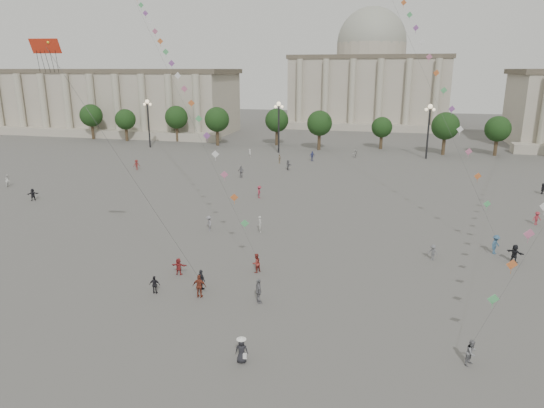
# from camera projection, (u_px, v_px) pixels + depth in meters

# --- Properties ---
(ground) EXTENTS (360.00, 360.00, 0.00)m
(ground) POSITION_uv_depth(u_px,v_px,m) (256.00, 322.00, 34.02)
(ground) COLOR #52504D
(ground) RESTS_ON ground
(hall_west) EXTENTS (84.00, 26.22, 17.20)m
(hall_west) POSITION_uv_depth(u_px,v_px,m) (92.00, 101.00, 137.08)
(hall_west) COLOR #A89E8D
(hall_west) RESTS_ON ground
(hall_central) EXTENTS (48.30, 34.30, 35.50)m
(hall_central) POSITION_uv_depth(u_px,v_px,m) (369.00, 79.00, 150.93)
(hall_central) COLOR #A89E8D
(hall_central) RESTS_ON ground
(tree_row) EXTENTS (137.12, 5.12, 8.00)m
(tree_row) POSITION_uv_depth(u_px,v_px,m) (354.00, 125.00, 105.45)
(tree_row) COLOR #3D301E
(tree_row) RESTS_ON ground
(lamp_post_far_west) EXTENTS (2.00, 0.90, 10.65)m
(lamp_post_far_west) POSITION_uv_depth(u_px,v_px,m) (148.00, 115.00, 108.00)
(lamp_post_far_west) COLOR #262628
(lamp_post_far_west) RESTS_ON ground
(lamp_post_mid_west) EXTENTS (2.00, 0.90, 10.65)m
(lamp_post_mid_west) POSITION_uv_depth(u_px,v_px,m) (279.00, 118.00, 100.97)
(lamp_post_mid_west) COLOR #262628
(lamp_post_mid_west) RESTS_ON ground
(lamp_post_mid_east) EXTENTS (2.00, 0.90, 10.65)m
(lamp_post_mid_east) POSITION_uv_depth(u_px,v_px,m) (429.00, 121.00, 93.93)
(lamp_post_mid_east) COLOR #262628
(lamp_post_mid_east) RESTS_ON ground
(person_crowd_0) EXTENTS (1.20, 0.99, 1.92)m
(person_crowd_0) POSITION_uv_depth(u_px,v_px,m) (312.00, 156.00, 93.29)
(person_crowd_0) COLOR navy
(person_crowd_0) RESTS_ON ground
(person_crowd_1) EXTENTS (0.98, 1.09, 1.84)m
(person_crowd_1) POSITION_uv_depth(u_px,v_px,m) (8.00, 181.00, 72.88)
(person_crowd_1) COLOR silver
(person_crowd_1) RESTS_ON ground
(person_crowd_2) EXTENTS (1.32, 1.29, 1.81)m
(person_crowd_2) POSITION_uv_depth(u_px,v_px,m) (137.00, 165.00, 85.07)
(person_crowd_2) COLOR maroon
(person_crowd_2) RESTS_ON ground
(person_crowd_3) EXTENTS (1.58, 1.35, 1.71)m
(person_crowd_3) POSITION_uv_depth(u_px,v_px,m) (515.00, 253.00, 44.25)
(person_crowd_3) COLOR black
(person_crowd_3) RESTS_ON ground
(person_crowd_4) EXTENTS (1.19, 1.52, 1.61)m
(person_crowd_4) POSITION_uv_depth(u_px,v_px,m) (355.00, 154.00, 97.03)
(person_crowd_4) COLOR beige
(person_crowd_4) RESTS_ON ground
(person_crowd_6) EXTENTS (1.12, 0.93, 1.51)m
(person_crowd_6) POSITION_uv_depth(u_px,v_px,m) (433.00, 252.00, 44.79)
(person_crowd_6) COLOR #5D5E62
(person_crowd_6) RESTS_ON ground
(person_crowd_8) EXTENTS (1.15, 0.92, 1.56)m
(person_crowd_8) POSITION_uv_depth(u_px,v_px,m) (537.00, 218.00, 54.99)
(person_crowd_8) COLOR #9C2A35
(person_crowd_8) RESTS_ON ground
(person_crowd_9) EXTENTS (1.25, 1.43, 1.56)m
(person_crowd_9) POSITION_uv_depth(u_px,v_px,m) (543.00, 189.00, 68.65)
(person_crowd_9) COLOR black
(person_crowd_9) RESTS_ON ground
(person_crowd_10) EXTENTS (0.64, 0.70, 1.60)m
(person_crowd_10) POSITION_uv_depth(u_px,v_px,m) (250.00, 153.00, 97.71)
(person_crowd_10) COLOR silver
(person_crowd_10) RESTS_ON ground
(person_crowd_12) EXTENTS (1.46, 1.60, 1.78)m
(person_crowd_12) POSITION_uv_depth(u_px,v_px,m) (288.00, 165.00, 85.12)
(person_crowd_12) COLOR slate
(person_crowd_12) RESTS_ON ground
(person_crowd_13) EXTENTS (0.67, 0.78, 1.80)m
(person_crowd_13) POSITION_uv_depth(u_px,v_px,m) (260.00, 224.00, 52.54)
(person_crowd_13) COLOR #B3B3AE
(person_crowd_13) RESTS_ON ground
(person_crowd_16) EXTENTS (1.21, 0.69, 1.94)m
(person_crowd_16) POSITION_uv_depth(u_px,v_px,m) (241.00, 172.00, 79.11)
(person_crowd_16) COLOR slate
(person_crowd_16) RESTS_ON ground
(person_crowd_17) EXTENTS (0.77, 1.17, 1.70)m
(person_crowd_17) POSITION_uv_depth(u_px,v_px,m) (259.00, 192.00, 66.51)
(person_crowd_17) COLOR #9F2B3F
(person_crowd_17) RESTS_ON ground
(person_crowd_18) EXTENTS (0.60, 1.04, 1.67)m
(person_crowd_18) POSITION_uv_depth(u_px,v_px,m) (280.00, 159.00, 91.09)
(person_crowd_18) COLOR tan
(person_crowd_18) RESTS_ON ground
(person_crowd_19) EXTENTS (1.15, 1.25, 1.69)m
(person_crowd_19) POSITION_uv_depth(u_px,v_px,m) (209.00, 223.00, 52.98)
(person_crowd_19) COLOR slate
(person_crowd_19) RESTS_ON ground
(person_crowd_20) EXTENTS (1.49, 1.34, 1.64)m
(person_crowd_20) POSITION_uv_depth(u_px,v_px,m) (33.00, 195.00, 65.20)
(person_crowd_20) COLOR black
(person_crowd_20) RESTS_ON ground
(tourist_0) EXTENTS (1.12, 0.52, 1.86)m
(tourist_0) POSITION_uv_depth(u_px,v_px,m) (199.00, 286.00, 37.42)
(tourist_0) COLOR brown
(tourist_0) RESTS_ON ground
(tourist_1) EXTENTS (1.04, 0.86, 1.66)m
(tourist_1) POSITION_uv_depth(u_px,v_px,m) (201.00, 280.00, 38.83)
(tourist_1) COLOR black
(tourist_1) RESTS_ON ground
(tourist_2) EXTENTS (1.41, 0.54, 1.49)m
(tourist_2) POSITION_uv_depth(u_px,v_px,m) (179.00, 266.00, 41.62)
(tourist_2) COLOR #A02B2C
(tourist_2) RESTS_ON ground
(tourist_3) EXTENTS (0.97, 1.21, 1.93)m
(tourist_3) POSITION_uv_depth(u_px,v_px,m) (259.00, 291.00, 36.52)
(tourist_3) COLOR slate
(tourist_3) RESTS_ON ground
(tourist_4) EXTENTS (0.90, 0.46, 1.48)m
(tourist_4) POSITION_uv_depth(u_px,v_px,m) (155.00, 285.00, 38.10)
(tourist_4) COLOR black
(tourist_4) RESTS_ON ground
(kite_flyer_0) EXTENTS (0.99, 1.05, 1.72)m
(kite_flyer_0) POSITION_uv_depth(u_px,v_px,m) (256.00, 263.00, 42.07)
(kite_flyer_0) COLOR maroon
(kite_flyer_0) RESTS_ON ground
(kite_flyer_1) EXTENTS (1.30, 1.39, 1.89)m
(kite_flyer_1) POSITION_uv_depth(u_px,v_px,m) (496.00, 244.00, 46.28)
(kite_flyer_1) COLOR #345776
(kite_flyer_1) RESTS_ON ground
(kite_flyer_2) EXTENTS (0.97, 1.00, 1.62)m
(kite_flyer_2) POSITION_uv_depth(u_px,v_px,m) (472.00, 352.00, 28.87)
(kite_flyer_2) COLOR slate
(kite_flyer_2) RESTS_ON ground
(hat_person) EXTENTS (0.85, 0.62, 1.69)m
(hat_person) POSITION_uv_depth(u_px,v_px,m) (242.00, 350.00, 29.07)
(hat_person) COLOR black
(hat_person) RESTS_ON ground
(dragon_kite) EXTENTS (6.76, 0.83, 20.49)m
(dragon_kite) POSITION_uv_depth(u_px,v_px,m) (49.00, 58.00, 35.46)
(dragon_kite) COLOR red
(dragon_kite) RESTS_ON ground
(kite_train_west) EXTENTS (34.81, 39.65, 63.70)m
(kite_train_west) POSITION_uv_depth(u_px,v_px,m) (161.00, 46.00, 61.30)
(kite_train_west) COLOR #3F3F3F
(kite_train_west) RESTS_ON ground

